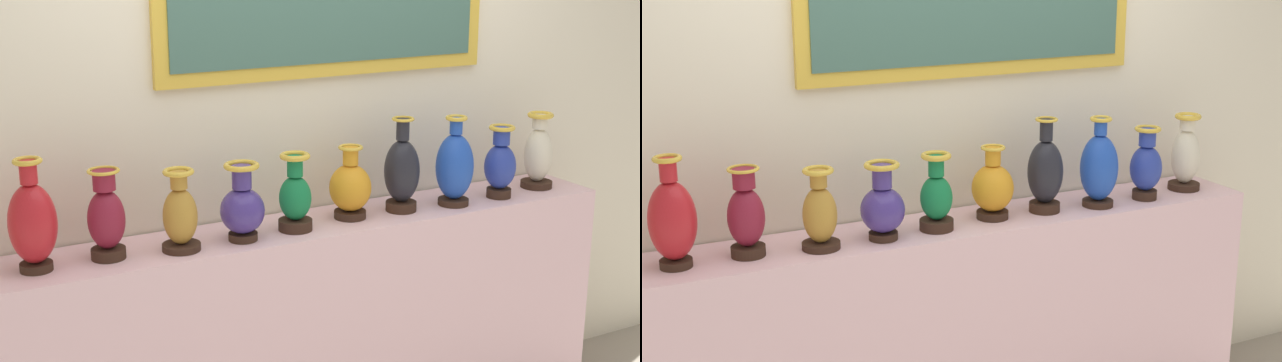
{
  "view_description": "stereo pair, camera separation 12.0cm",
  "coord_description": "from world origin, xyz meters",
  "views": [
    {
      "loc": [
        -1.72,
        -3.18,
        2.19
      ],
      "look_at": [
        0.0,
        0.0,
        1.21
      ],
      "focal_mm": 50.63,
      "sensor_mm": 36.0,
      "label": 1
    },
    {
      "loc": [
        -1.61,
        -3.23,
        2.19
      ],
      "look_at": [
        0.0,
        0.0,
        1.21
      ],
      "focal_mm": 50.63,
      "sensor_mm": 36.0,
      "label": 2
    }
  ],
  "objects": [
    {
      "name": "display_shelf",
      "position": [
        0.0,
        0.0,
        0.51
      ],
      "size": [
        2.76,
        0.39,
        1.03
      ],
      "primitive_type": "cube",
      "color": "beige",
      "rests_on": "ground_plane"
    },
    {
      "name": "back_wall",
      "position": [
        0.0,
        0.25,
        1.36
      ],
      "size": [
        5.36,
        0.14,
        2.67
      ],
      "color": "beige",
      "rests_on": "ground_plane"
    },
    {
      "name": "vase_crimson",
      "position": [
        -1.17,
        -0.02,
        1.21
      ],
      "size": [
        0.17,
        0.17,
        0.42
      ],
      "color": "#382319",
      "rests_on": "display_shelf"
    },
    {
      "name": "vase_burgundy",
      "position": [
        -0.91,
        -0.02,
        1.18
      ],
      "size": [
        0.14,
        0.14,
        0.34
      ],
      "color": "#382319",
      "rests_on": "display_shelf"
    },
    {
      "name": "vase_ochre",
      "position": [
        -0.64,
        -0.06,
        1.17
      ],
      "size": [
        0.15,
        0.15,
        0.32
      ],
      "color": "#382319",
      "rests_on": "display_shelf"
    },
    {
      "name": "vase_indigo",
      "position": [
        -0.38,
        -0.06,
        1.17
      ],
      "size": [
        0.18,
        0.18,
        0.31
      ],
      "color": "#382319",
      "rests_on": "display_shelf"
    },
    {
      "name": "vase_emerald",
      "position": [
        -0.14,
        -0.05,
        1.17
      ],
      "size": [
        0.14,
        0.14,
        0.32
      ],
      "color": "#382319",
      "rests_on": "display_shelf"
    },
    {
      "name": "vase_amber",
      "position": [
        0.14,
        -0.01,
        1.16
      ],
      "size": [
        0.18,
        0.18,
        0.32
      ],
      "color": "#382319",
      "rests_on": "display_shelf"
    },
    {
      "name": "vase_onyx",
      "position": [
        0.39,
        -0.03,
        1.2
      ],
      "size": [
        0.16,
        0.16,
        0.41
      ],
      "color": "#382319",
      "rests_on": "display_shelf"
    },
    {
      "name": "vase_sapphire",
      "position": [
        0.64,
        -0.06,
        1.2
      ],
      "size": [
        0.17,
        0.17,
        0.4
      ],
      "color": "#382319",
      "rests_on": "display_shelf"
    },
    {
      "name": "vase_cobalt",
      "position": [
        0.9,
        -0.06,
        1.18
      ],
      "size": [
        0.14,
        0.14,
        0.34
      ],
      "color": "#382319",
      "rests_on": "display_shelf"
    },
    {
      "name": "vase_ivory",
      "position": [
        1.17,
        -0.02,
        1.19
      ],
      "size": [
        0.15,
        0.15,
        0.36
      ],
      "color": "#382319",
      "rests_on": "display_shelf"
    }
  ]
}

